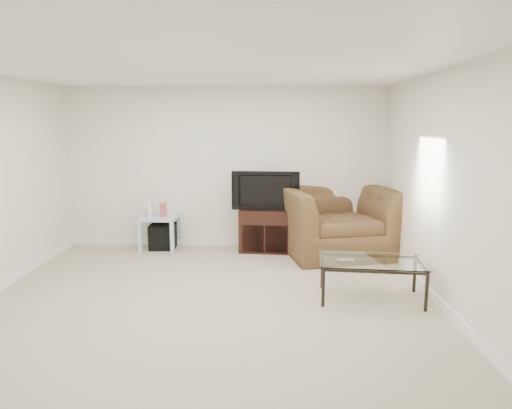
{
  "coord_description": "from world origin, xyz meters",
  "views": [
    {
      "loc": [
        0.61,
        -4.63,
        1.94
      ],
      "look_at": [
        0.5,
        1.2,
        0.9
      ],
      "focal_mm": 32.0,
      "sensor_mm": 36.0,
      "label": 1
    }
  ],
  "objects_px": {
    "tv_stand": "(266,229)",
    "recliner": "(336,210)",
    "subwoofer": "(163,237)",
    "side_table": "(160,232)",
    "coffee_table": "(371,280)",
    "television": "(266,190)"
  },
  "relations": [
    {
      "from": "tv_stand",
      "to": "recliner",
      "type": "distance_m",
      "value": 1.12
    },
    {
      "from": "tv_stand",
      "to": "subwoofer",
      "type": "bearing_deg",
      "value": -177.4
    },
    {
      "from": "side_table",
      "to": "subwoofer",
      "type": "bearing_deg",
      "value": 31.68
    },
    {
      "from": "recliner",
      "to": "coffee_table",
      "type": "distance_m",
      "value": 1.86
    },
    {
      "from": "subwoofer",
      "to": "coffee_table",
      "type": "xyz_separation_m",
      "value": [
        2.79,
        -2.06,
        0.04
      ]
    },
    {
      "from": "television",
      "to": "coffee_table",
      "type": "distance_m",
      "value": 2.39
    },
    {
      "from": "recliner",
      "to": "coffee_table",
      "type": "relative_size",
      "value": 1.35
    },
    {
      "from": "subwoofer",
      "to": "recliner",
      "type": "height_order",
      "value": "recliner"
    },
    {
      "from": "tv_stand",
      "to": "television",
      "type": "relative_size",
      "value": 0.83
    },
    {
      "from": "tv_stand",
      "to": "side_table",
      "type": "xyz_separation_m",
      "value": [
        -1.65,
        0.04,
        -0.07
      ]
    },
    {
      "from": "tv_stand",
      "to": "coffee_table",
      "type": "relative_size",
      "value": 0.69
    },
    {
      "from": "television",
      "to": "coffee_table",
      "type": "relative_size",
      "value": 0.83
    },
    {
      "from": "television",
      "to": "subwoofer",
      "type": "relative_size",
      "value": 2.42
    },
    {
      "from": "recliner",
      "to": "side_table",
      "type": "bearing_deg",
      "value": 162.89
    },
    {
      "from": "tv_stand",
      "to": "coffee_table",
      "type": "bearing_deg",
      "value": -54.81
    },
    {
      "from": "tv_stand",
      "to": "subwoofer",
      "type": "xyz_separation_m",
      "value": [
        -1.62,
        0.06,
        -0.14
      ]
    },
    {
      "from": "television",
      "to": "recliner",
      "type": "distance_m",
      "value": 1.09
    },
    {
      "from": "subwoofer",
      "to": "recliner",
      "type": "relative_size",
      "value": 0.25
    },
    {
      "from": "side_table",
      "to": "coffee_table",
      "type": "bearing_deg",
      "value": -35.83
    },
    {
      "from": "side_table",
      "to": "recliner",
      "type": "xyz_separation_m",
      "value": [
        2.7,
        -0.23,
        0.41
      ]
    },
    {
      "from": "side_table",
      "to": "subwoofer",
      "type": "xyz_separation_m",
      "value": [
        0.03,
        0.02,
        -0.08
      ]
    },
    {
      "from": "television",
      "to": "side_table",
      "type": "xyz_separation_m",
      "value": [
        -1.65,
        0.08,
        -0.69
      ]
    }
  ]
}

